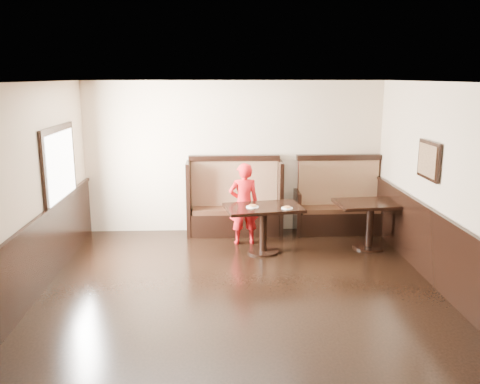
{
  "coord_description": "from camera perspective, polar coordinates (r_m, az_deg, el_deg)",
  "views": [
    {
      "loc": [
        -0.3,
        -5.83,
        2.87
      ],
      "look_at": [
        0.06,
        2.35,
        1.0
      ],
      "focal_mm": 38.0,
      "sensor_mm": 36.0,
      "label": 1
    }
  ],
  "objects": [
    {
      "name": "table_neighbor",
      "position": [
        8.87,
        14.42,
        -2.37
      ],
      "size": [
        1.22,
        0.86,
        0.8
      ],
      "rotation": [
        0.0,
        0.0,
        0.09
      ],
      "color": "black",
      "rests_on": "ground"
    },
    {
      "name": "table_main",
      "position": [
        8.38,
        2.64,
        -2.84
      ],
      "size": [
        1.35,
        0.97,
        0.79
      ],
      "rotation": [
        0.0,
        0.0,
        0.17
      ],
      "color": "black",
      "rests_on": "ground"
    },
    {
      "name": "ground",
      "position": [
        6.5,
        0.38,
        -13.32
      ],
      "size": [
        7.0,
        7.0,
        0.0
      ],
      "primitive_type": "plane",
      "color": "black",
      "rests_on": "ground"
    },
    {
      "name": "booth_main",
      "position": [
        9.42,
        -0.62,
        -1.53
      ],
      "size": [
        1.75,
        0.72,
        1.45
      ],
      "color": "black",
      "rests_on": "ground"
    },
    {
      "name": "child",
      "position": [
        8.78,
        0.43,
        -1.32
      ],
      "size": [
        0.56,
        0.4,
        1.43
      ],
      "primitive_type": "imported",
      "rotation": [
        0.0,
        0.0,
        3.26
      ],
      "color": "red",
      "rests_on": "ground"
    },
    {
      "name": "booth_neighbor",
      "position": [
        9.69,
        10.98,
        -1.64
      ],
      "size": [
        1.65,
        0.72,
        1.45
      ],
      "color": "black",
      "rests_on": "ground"
    },
    {
      "name": "room_shell",
      "position": [
        6.49,
        -2.38,
        -6.96
      ],
      "size": [
        7.0,
        7.0,
        7.0
      ],
      "color": "#C1AB8B",
      "rests_on": "ground"
    },
    {
      "name": "pizza_plate_right",
      "position": [
        8.22,
        5.3,
        -1.77
      ],
      "size": [
        0.19,
        0.19,
        0.03
      ],
      "color": "white",
      "rests_on": "table_main"
    },
    {
      "name": "pizza_plate_left",
      "position": [
        8.26,
        1.41,
        -1.62
      ],
      "size": [
        0.21,
        0.21,
        0.04
      ],
      "color": "white",
      "rests_on": "table_main"
    }
  ]
}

